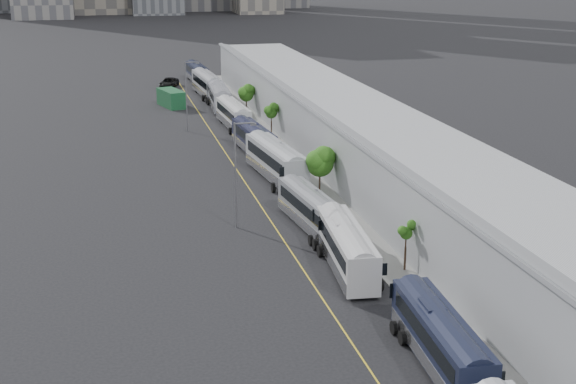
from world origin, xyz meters
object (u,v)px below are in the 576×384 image
object	(u,v)px
bus_4	(276,164)
bus_9	(197,74)
bus_3	(311,213)
bus_7	(219,98)
bus_1	(440,344)
street_lamp_far	(187,92)
suv	(169,83)
bus_2	(346,251)
shipping_container	(172,98)
street_lamp_near	(237,168)
bus_6	(233,117)
bus_8	(207,86)
bus_5	(254,141)

from	to	relation	value
bus_4	bus_9	xyz separation A→B (m)	(-0.04, 70.64, -0.24)
bus_3	bus_7	xyz separation A→B (m)	(0.40, 59.55, 0.14)
bus_1	bus_9	bearing A→B (deg)	94.02
street_lamp_far	suv	world-z (taller)	street_lamp_far
bus_1	suv	bearing A→B (deg)	97.11
bus_2	bus_9	xyz separation A→B (m)	(0.24, 97.83, -0.07)
bus_2	shipping_container	bearing A→B (deg)	100.60
bus_4	street_lamp_near	bearing A→B (deg)	-120.40
suv	street_lamp_far	bearing A→B (deg)	-74.77
bus_2	suv	bearing A→B (deg)	98.62
bus_6	bus_8	distance (m)	26.73
bus_6	bus_9	world-z (taller)	bus_6
bus_8	street_lamp_far	xyz separation A→B (m)	(-6.41, -28.13, 3.88)
shipping_container	suv	xyz separation A→B (m)	(1.36, 19.73, -0.52)
bus_9	bus_3	bearing A→B (deg)	-93.16
bus_1	bus_9	distance (m)	113.91
bus_6	bus_7	size ratio (longest dim) A/B	0.95
bus_8	bus_5	bearing A→B (deg)	-93.11
bus_8	street_lamp_far	distance (m)	29.11
bus_1	bus_6	bearing A→B (deg)	94.27
suv	bus_6	bearing A→B (deg)	-64.83
bus_8	bus_9	size ratio (longest dim) A/B	1.15
bus_7	bus_6	bearing A→B (deg)	-87.37
bus_2	street_lamp_near	distance (m)	14.31
street_lamp_far	bus_7	bearing A→B (deg)	67.41
bus_1	bus_5	world-z (taller)	bus_5
bus_1	bus_3	xyz separation A→B (m)	(-1.08, 26.40, -0.01)
bus_1	bus_8	bearing A→B (deg)	94.21
bus_5	bus_6	size ratio (longest dim) A/B	1.00
bus_2	bus_8	distance (m)	81.94
street_lamp_far	suv	bearing A→B (deg)	88.85
bus_5	bus_9	xyz separation A→B (m)	(0.12, 58.47, -0.05)
bus_8	shipping_container	size ratio (longest dim) A/B	2.07
street_lamp_far	bus_9	bearing A→B (deg)	81.43
shipping_container	bus_6	bearing A→B (deg)	-83.40
shipping_container	bus_4	bearing A→B (deg)	-96.26
bus_4	shipping_container	size ratio (longest dim) A/B	2.10
bus_8	suv	size ratio (longest dim) A/B	2.30
bus_3	bus_6	world-z (taller)	bus_6
bus_6	street_lamp_near	size ratio (longest dim) A/B	1.29
bus_2	bus_4	size ratio (longest dim) A/B	0.90
bus_4	bus_7	size ratio (longest dim) A/B	1.07
bus_4	bus_6	bearing A→B (deg)	84.18
bus_4	bus_7	bearing A→B (deg)	84.03
bus_7	street_lamp_far	size ratio (longest dim) A/B	1.36
street_lamp_far	bus_2	bearing A→B (deg)	-83.23
street_lamp_near	street_lamp_far	size ratio (longest dim) A/B	1.00
bus_4	street_lamp_near	distance (m)	17.09
bus_5	bus_7	world-z (taller)	bus_7
bus_2	bus_8	bearing A→B (deg)	95.15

